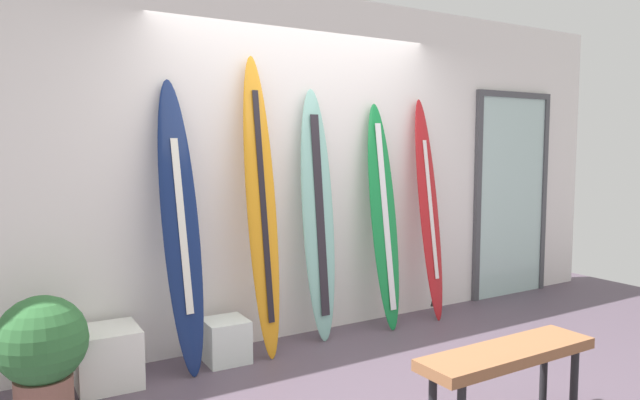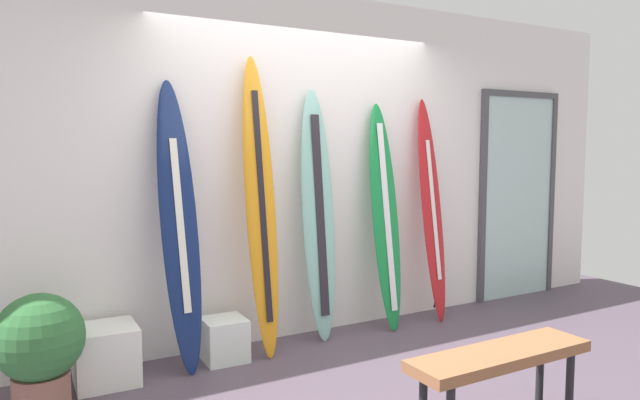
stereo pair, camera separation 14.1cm
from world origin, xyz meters
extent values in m
cube|color=#524452|center=(0.00, 0.00, -0.02)|extent=(8.00, 8.00, 0.04)
cube|color=white|center=(0.00, 1.30, 1.40)|extent=(7.20, 0.20, 2.80)
ellipsoid|color=navy|center=(-1.10, 0.96, 1.02)|extent=(0.29, 0.47, 2.04)
cube|color=silver|center=(-1.10, 0.93, 1.03)|extent=(0.06, 0.24, 1.19)
ellipsoid|color=orange|center=(-0.49, 0.96, 1.12)|extent=(0.25, 0.43, 2.25)
cube|color=black|center=(-0.49, 0.92, 1.13)|extent=(0.06, 0.28, 1.70)
cone|color=black|center=(-0.49, 0.85, 0.20)|extent=(0.07, 0.08, 0.11)
ellipsoid|color=#84C1B3|center=(0.05, 1.03, 1.01)|extent=(0.29, 0.29, 2.03)
cube|color=#272229|center=(0.05, 0.99, 1.02)|extent=(0.08, 0.19, 1.60)
cone|color=black|center=(0.05, 0.98, 0.18)|extent=(0.07, 0.08, 0.11)
ellipsoid|color=#18843D|center=(0.69, 1.00, 0.97)|extent=(0.26, 0.35, 1.93)
cube|color=white|center=(0.69, 0.97, 0.97)|extent=(0.06, 0.26, 1.58)
cone|color=black|center=(0.69, 0.91, 0.17)|extent=(0.07, 0.08, 0.11)
ellipsoid|color=red|center=(1.20, 1.00, 1.00)|extent=(0.24, 0.36, 1.99)
cube|color=silver|center=(1.20, 0.97, 1.00)|extent=(0.05, 0.20, 1.24)
cone|color=black|center=(1.20, 0.91, 0.18)|extent=(0.07, 0.08, 0.11)
cube|color=silver|center=(-0.79, 0.94, 0.16)|extent=(0.31, 0.31, 0.31)
cube|color=white|center=(-1.62, 0.94, 0.19)|extent=(0.41, 0.41, 0.38)
cube|color=silver|center=(2.51, 1.18, 1.03)|extent=(0.95, 0.02, 2.06)
cube|color=#47474C|center=(2.01, 1.18, 1.03)|extent=(0.06, 0.06, 2.06)
cube|color=#47474C|center=(3.01, 1.18, 1.03)|extent=(0.06, 0.06, 2.06)
cube|color=#47474C|center=(2.51, 1.18, 2.09)|extent=(1.07, 0.06, 0.06)
cylinder|color=#86584B|center=(-2.02, 0.69, 0.11)|extent=(0.32, 0.32, 0.23)
sphere|color=#306835|center=(-2.02, 0.69, 0.45)|extent=(0.52, 0.52, 0.52)
cube|color=#8F5C39|center=(0.08, -0.88, 0.46)|extent=(1.10, 0.29, 0.06)
cylinder|color=black|center=(0.52, -0.98, 0.21)|extent=(0.04, 0.04, 0.43)
cylinder|color=black|center=(0.52, -0.78, 0.21)|extent=(0.04, 0.04, 0.43)
camera|label=1|loc=(-2.36, -2.94, 1.57)|focal=32.70mm
camera|label=2|loc=(-2.24, -3.01, 1.57)|focal=32.70mm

